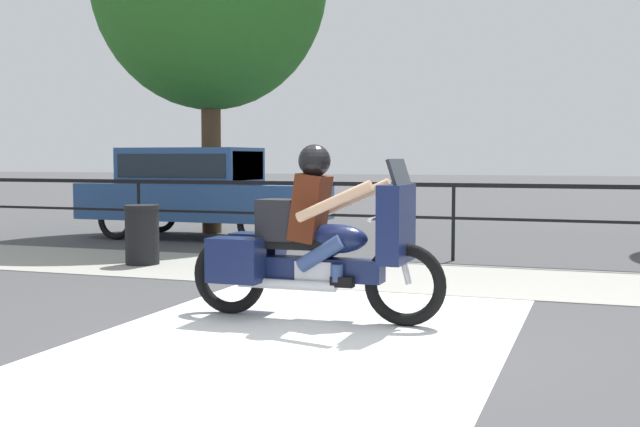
% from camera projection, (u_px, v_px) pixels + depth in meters
% --- Properties ---
extents(ground_plane, '(120.00, 120.00, 0.00)m').
position_uv_depth(ground_plane, '(342.00, 337.00, 6.49)').
color(ground_plane, '#424244').
extents(sidewalk_band, '(44.00, 2.40, 0.01)m').
position_uv_depth(sidewalk_band, '(428.00, 277.00, 9.69)').
color(sidewalk_band, '#99968E').
rests_on(sidewalk_band, ground).
extents(crosswalk_band, '(3.30, 6.00, 0.01)m').
position_uv_depth(crosswalk_band, '(298.00, 339.00, 6.40)').
color(crosswalk_band, silver).
rests_on(crosswalk_band, ground).
extents(fence_railing, '(36.00, 0.05, 1.10)m').
position_uv_depth(fence_railing, '(454.00, 199.00, 11.23)').
color(fence_railing, black).
rests_on(fence_railing, ground).
extents(motorcycle, '(2.39, 0.76, 1.57)m').
position_uv_depth(motorcycle, '(313.00, 244.00, 7.15)').
color(motorcycle, black).
rests_on(motorcycle, ground).
extents(parked_car, '(4.39, 1.64, 1.63)m').
position_uv_depth(parked_car, '(199.00, 187.00, 14.39)').
color(parked_car, '#284C84').
rests_on(parked_car, ground).
extents(trash_bin, '(0.48, 0.48, 0.81)m').
position_uv_depth(trash_bin, '(142.00, 235.00, 10.83)').
color(trash_bin, black).
rests_on(trash_bin, ground).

